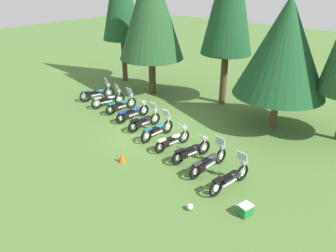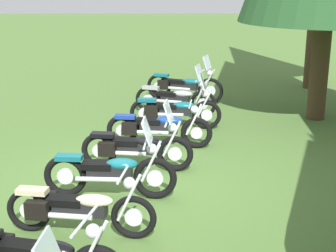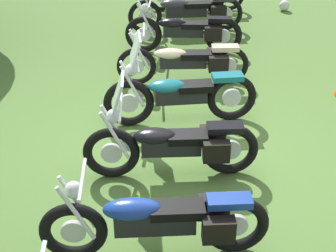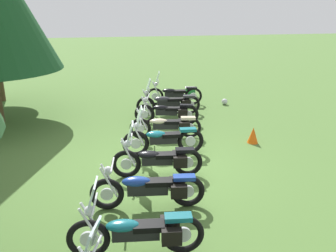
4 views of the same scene
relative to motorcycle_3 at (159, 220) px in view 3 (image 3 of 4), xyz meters
name	(u,v)px [view 3 (image 3 of 4)]	position (x,y,z in m)	size (l,w,h in m)	color
ground_plane	(175,150)	(1.85, -0.52, -0.44)	(80.00, 80.00, 0.00)	#4C7033
motorcycle_3	(159,220)	(0.00, 0.00, 0.00)	(0.75, 2.30, 0.99)	black
motorcycle_4	(173,144)	(1.32, -0.40, 0.01)	(0.77, 2.15, 1.36)	black
motorcycle_5	(179,94)	(2.58, -0.72, 0.03)	(0.73, 2.23, 1.37)	black
motorcycle_6	(186,60)	(3.83, -1.09, -0.01)	(0.74, 2.19, 0.98)	black
motorcycle_7	(186,31)	(5.15, -1.37, -0.01)	(0.90, 2.18, 1.00)	black
motorcycle_8	(187,10)	(6.27, -1.64, 0.03)	(0.67, 2.40, 1.36)	black
dropped_helmet	(284,6)	(7.20, -4.16, -0.31)	(0.25, 0.25, 0.25)	silver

